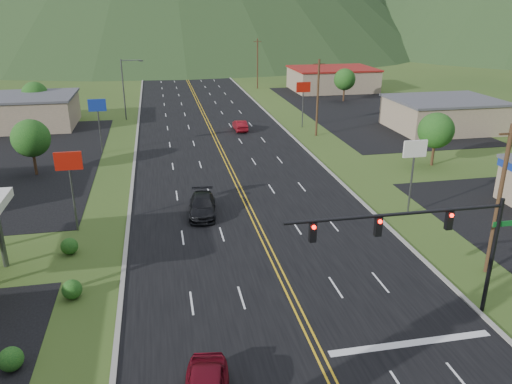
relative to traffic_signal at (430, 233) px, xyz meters
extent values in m
cylinder|color=black|center=(4.02, 0.00, -1.83)|extent=(0.24, 0.24, 7.00)
cylinder|color=black|center=(-1.98, 0.00, 1.27)|extent=(12.00, 0.18, 0.18)
cube|color=#0C591E|center=(4.42, 0.00, 0.17)|extent=(1.40, 0.06, 0.30)
cube|color=black|center=(1.02, 0.00, 0.67)|extent=(0.35, 0.28, 1.05)
sphere|color=#FF0C05|center=(1.02, -0.18, 1.02)|extent=(0.22, 0.22, 0.22)
cube|color=black|center=(-2.98, 0.00, 0.67)|extent=(0.35, 0.28, 1.05)
sphere|color=#FF0C05|center=(-2.98, -0.18, 1.02)|extent=(0.22, 0.22, 0.22)
cube|color=black|center=(-6.48, 0.00, 0.67)|extent=(0.35, 0.28, 1.05)
sphere|color=#FF0C05|center=(-6.48, -0.18, 1.02)|extent=(0.22, 0.22, 0.22)
cylinder|color=#59595E|center=(-18.48, 56.00, -0.83)|extent=(0.20, 0.20, 9.00)
cylinder|color=#59595E|center=(-17.04, 56.00, 3.47)|extent=(2.88, 0.12, 0.12)
cube|color=#59595E|center=(-15.60, 56.00, 3.37)|extent=(0.60, 0.25, 0.18)
cylinder|color=#59595E|center=(-24.48, 11.00, -2.83)|extent=(0.36, 0.36, 5.00)
cube|color=tan|center=(-34.48, 54.00, -3.23)|extent=(18.00, 11.00, 4.20)
cube|color=#4C4C51|center=(-34.48, 54.00, -0.98)|extent=(18.40, 11.40, 0.30)
cube|color=tan|center=(25.52, 41.00, -3.33)|extent=(14.00, 11.00, 4.00)
cube|color=#4C4C51|center=(25.52, 41.00, -1.18)|extent=(14.40, 11.40, 0.30)
cube|color=tan|center=(21.52, 76.00, -3.23)|extent=(16.00, 12.00, 4.20)
cube|color=maroon|center=(21.52, 76.00, -0.98)|extent=(16.40, 12.40, 0.30)
cylinder|color=#59595E|center=(-20.48, 16.00, -2.83)|extent=(0.16, 0.16, 5.00)
cube|color=#A41409|center=(-20.48, 16.00, 0.37)|extent=(2.00, 0.18, 1.40)
cylinder|color=#59595E|center=(-20.48, 38.00, -2.83)|extent=(0.16, 0.16, 5.00)
cube|color=navy|center=(-20.48, 38.00, 0.37)|extent=(2.00, 0.18, 1.40)
cylinder|color=#59595E|center=(6.52, 14.00, -2.83)|extent=(0.16, 0.16, 5.00)
cube|color=white|center=(6.52, 14.00, 0.37)|extent=(2.00, 0.18, 1.40)
cylinder|color=#59595E|center=(6.52, 46.00, -2.83)|extent=(0.16, 0.16, 5.00)
cube|color=#A41409|center=(6.52, 46.00, 0.37)|extent=(2.00, 0.18, 1.40)
cylinder|color=#382314|center=(-26.48, 31.00, -3.83)|extent=(0.30, 0.30, 3.00)
sphere|color=#123F14|center=(-26.48, 31.00, -1.43)|extent=(3.84, 3.84, 3.84)
cylinder|color=#382314|center=(-31.48, 58.00, -3.83)|extent=(0.30, 0.30, 3.00)
sphere|color=#123F14|center=(-31.48, 58.00, -1.43)|extent=(3.84, 3.84, 3.84)
cylinder|color=#382314|center=(15.52, 26.00, -3.83)|extent=(0.30, 0.30, 3.00)
sphere|color=#123F14|center=(15.52, 26.00, -1.43)|extent=(3.84, 3.84, 3.84)
cylinder|color=#382314|center=(19.52, 64.00, -3.83)|extent=(0.30, 0.30, 3.00)
sphere|color=#123F14|center=(19.52, 64.00, -1.43)|extent=(3.84, 3.84, 3.84)
cylinder|color=#382314|center=(7.02, 4.00, -0.33)|extent=(0.28, 0.28, 10.00)
cube|color=#382314|center=(7.02, 4.00, 4.07)|extent=(1.60, 0.12, 0.12)
cylinder|color=#382314|center=(7.02, 41.00, -0.33)|extent=(0.28, 0.28, 10.00)
cube|color=#382314|center=(7.02, 41.00, 4.07)|extent=(1.60, 0.12, 0.12)
cylinder|color=#382314|center=(7.02, 81.00, -0.33)|extent=(0.28, 0.28, 10.00)
cube|color=#382314|center=(7.02, 81.00, 4.07)|extent=(1.60, 0.12, 0.12)
cylinder|color=#382314|center=(7.02, 121.00, -0.33)|extent=(0.28, 0.28, 10.00)
cube|color=#382314|center=(7.02, 121.00, 4.07)|extent=(1.60, 0.12, 0.12)
imported|color=black|center=(-10.54, 17.19, -4.55)|extent=(2.71, 5.54, 1.55)
imported|color=maroon|center=(-2.57, 45.66, -4.60)|extent=(1.58, 4.42, 1.45)
camera|label=1|loc=(-13.67, -21.59, 11.41)|focal=35.00mm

